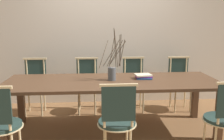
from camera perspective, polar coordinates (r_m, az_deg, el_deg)
The scene contains 11 objects.
ground_plane at distance 3.72m, azimuth -0.00°, elevation -13.56°, with size 16.00×16.00×0.00m, color brown.
wall_rear at distance 4.72m, azimuth -1.21°, elevation 11.72°, with size 12.00×0.06×3.20m.
dining_table at distance 3.50m, azimuth -0.00°, elevation -3.68°, with size 2.97×1.01×0.74m.
chair_near_leftend at distance 2.95m, azimuth -24.25°, elevation -10.85°, with size 0.44×0.44×0.93m.
chair_near_left at distance 2.78m, azimuth 1.20°, elevation -11.14°, with size 0.44×0.44×0.93m.
chair_far_leftend at distance 4.43m, azimuth -17.26°, elevation -3.11°, with size 0.44×0.44×0.93m.
chair_far_left at distance 4.31m, azimuth -5.77°, elevation -3.03°, with size 0.44×0.44×0.93m.
chair_far_center at distance 4.36m, azimuth 5.04°, elevation -2.84°, with size 0.44×0.44×0.93m.
chair_far_right at distance 4.57m, azimuth 15.28°, elevation -2.56°, with size 0.44×0.44×0.93m.
vase_centerpiece at distance 3.48m, azimuth 0.13°, elevation -0.25°, with size 0.38×0.32×0.72m.
book_stack at distance 3.62m, azimuth 7.22°, elevation -1.45°, with size 0.25×0.21×0.06m.
Camera 1 is at (-0.25, -3.37, 1.57)m, focal length 40.00 mm.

